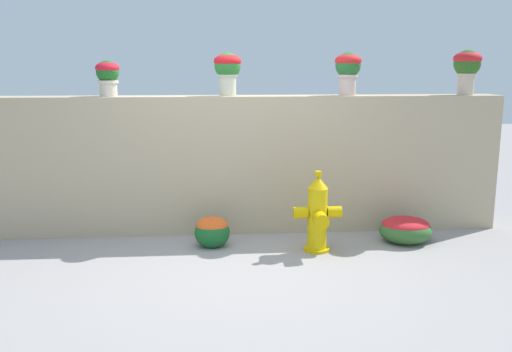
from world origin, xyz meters
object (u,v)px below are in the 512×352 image
potted_plant_4 (467,65)px  flower_bush_right (405,229)px  flower_bush_left (212,230)px  potted_plant_1 (108,74)px  fire_hydrant (318,215)px  potted_plant_2 (228,68)px  potted_plant_3 (348,68)px

potted_plant_4 → flower_bush_right: (-0.80, -0.56, -1.68)m
potted_plant_4 → flower_bush_left: potted_plant_4 is taller
flower_bush_left → flower_bush_right: (2.03, -0.01, -0.02)m
potted_plant_1 → fire_hydrant: size_ratio=0.46×
potted_plant_2 → flower_bush_left: bearing=-108.5°
potted_plant_3 → flower_bush_right: (0.53, -0.58, -1.66)m
potted_plant_1 → flower_bush_right: size_ratio=0.68×
potted_plant_3 → potted_plant_4: potted_plant_4 is taller
potted_plant_4 → fire_hydrant: 2.43m
potted_plant_4 → flower_bush_right: size_ratio=0.89×
flower_bush_right → potted_plant_4: bearing=34.8°
potted_plant_1 → potted_plant_3: (2.58, -0.01, 0.07)m
potted_plant_2 → potted_plant_4: (2.64, -0.03, 0.03)m
potted_plant_1 → flower_bush_left: bearing=-28.0°
potted_plant_2 → potted_plant_3: 1.31m
potted_plant_4 → fire_hydrant: potted_plant_4 is taller
potted_plant_3 → fire_hydrant: (-0.45, -0.80, -1.44)m
potted_plant_4 → potted_plant_1: bearing=179.5°
potted_plant_4 → fire_hydrant: (-1.78, -0.77, -1.46)m
potted_plant_2 → fire_hydrant: potted_plant_2 is taller
potted_plant_2 → flower_bush_right: potted_plant_2 is taller
potted_plant_4 → flower_bush_left: bearing=-169.1°
potted_plant_2 → potted_plant_4: size_ratio=0.94×
flower_bush_right → flower_bush_left: bearing=179.6°
flower_bush_left → flower_bush_right: size_ratio=0.66×
potted_plant_2 → flower_bush_left: (-0.19, -0.57, -1.63)m
potted_plant_3 → flower_bush_left: bearing=-159.3°
potted_plant_1 → fire_hydrant: potted_plant_1 is taller
potted_plant_3 → potted_plant_4: size_ratio=0.94×
potted_plant_4 → flower_bush_right: bearing=-145.2°
potted_plant_3 → potted_plant_4: 1.33m
fire_hydrant → flower_bush_right: bearing=12.3°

